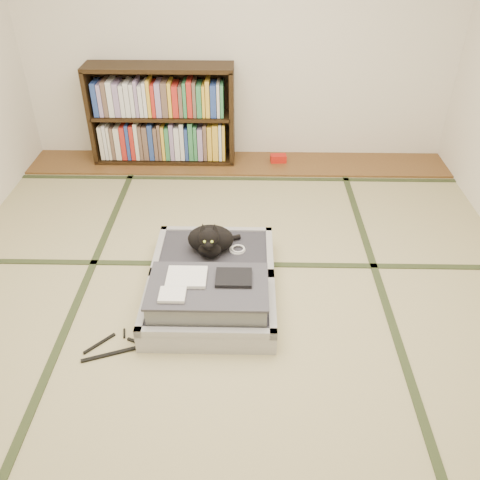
{
  "coord_description": "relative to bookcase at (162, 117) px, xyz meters",
  "views": [
    {
      "loc": [
        0.11,
        -2.47,
        2.21
      ],
      "look_at": [
        0.05,
        0.35,
        0.25
      ],
      "focal_mm": 38.0,
      "sensor_mm": 36.0,
      "label": 1
    }
  ],
  "objects": [
    {
      "name": "tatami_borders",
      "position": [
        0.71,
        -1.58,
        -0.45
      ],
      "size": [
        4.0,
        4.5,
        0.01
      ],
      "color": "#2D381E",
      "rests_on": "ground"
    },
    {
      "name": "cat",
      "position": [
        0.56,
        -1.74,
        -0.19
      ],
      "size": [
        0.36,
        0.36,
        0.29
      ],
      "color": "black",
      "rests_on": "suitcase"
    },
    {
      "name": "bookcase",
      "position": [
        0.0,
        0.0,
        0.0
      ],
      "size": [
        1.34,
        0.31,
        0.92
      ],
      "color": "black",
      "rests_on": "wood_strip"
    },
    {
      "name": "room_shell",
      "position": [
        0.71,
        -2.07,
        1.01
      ],
      "size": [
        4.5,
        4.5,
        4.5
      ],
      "color": "white",
      "rests_on": "ground"
    },
    {
      "name": "floor",
      "position": [
        0.71,
        -2.07,
        -0.45
      ],
      "size": [
        4.5,
        4.5,
        0.0
      ],
      "primitive_type": "plane",
      "color": "tan",
      "rests_on": "ground"
    },
    {
      "name": "suitcase",
      "position": [
        0.58,
        -2.03,
        -0.34
      ],
      "size": [
        0.81,
        1.08,
        0.32
      ],
      "color": "#A5A5A9",
      "rests_on": "floor"
    },
    {
      "name": "wood_strip",
      "position": [
        0.71,
        -0.07,
        -0.44
      ],
      "size": [
        4.0,
        0.5,
        0.02
      ],
      "primitive_type": "cube",
      "color": "brown",
      "rests_on": "ground"
    },
    {
      "name": "red_item",
      "position": [
        1.1,
        -0.04,
        -0.4
      ],
      "size": [
        0.16,
        0.1,
        0.07
      ],
      "primitive_type": "cube",
      "rotation": [
        0.0,
        0.0,
        0.08
      ],
      "color": "red",
      "rests_on": "wood_strip"
    },
    {
      "name": "cable_coil",
      "position": [
        0.75,
        -1.71,
        -0.28
      ],
      "size": [
        0.11,
        0.11,
        0.03
      ],
      "color": "white",
      "rests_on": "suitcase"
    },
    {
      "name": "hanger",
      "position": [
        0.08,
        -2.49,
        -0.44
      ],
      "size": [
        0.44,
        0.27,
        0.01
      ],
      "color": "black",
      "rests_on": "floor"
    }
  ]
}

